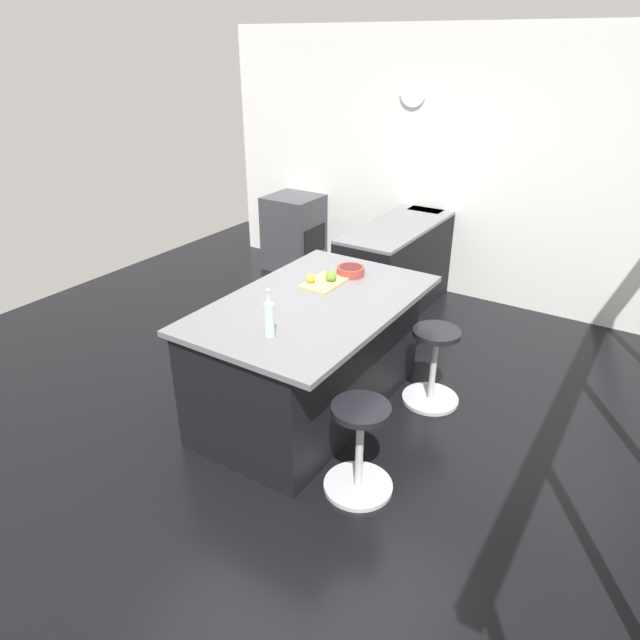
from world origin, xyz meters
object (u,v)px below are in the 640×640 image
stool_middle (359,451)px  cutting_board (324,283)px  kitchen_island (309,355)px  oven_range (294,232)px  apple_yellow (311,278)px  stool_by_window (433,368)px  water_bottle (269,318)px  fruit_bowl (351,270)px  apple_green (331,276)px

stool_middle → cutting_board: cutting_board is taller
kitchen_island → stool_middle: (0.58, 0.76, -0.17)m
oven_range → apple_yellow: bearing=37.9°
stool_by_window → water_bottle: (1.17, -0.65, 0.74)m
stool_by_window → cutting_board: 1.06m
apple_yellow → fruit_bowl: 0.36m
cutting_board → water_bottle: (0.89, 0.16, 0.11)m
apple_green → water_bottle: size_ratio=0.27×
oven_range → cutting_board: 2.81m
oven_range → stool_by_window: bearing=54.6°
kitchen_island → apple_green: bearing=-176.4°
stool_by_window → apple_green: 1.06m
kitchen_island → apple_green: 0.61m
oven_range → fruit_bowl: 2.68m
stool_middle → kitchen_island: bearing=-127.4°
apple_yellow → stool_middle: bearing=47.8°
kitchen_island → cutting_board: size_ratio=5.12×
water_bottle → fruit_bowl: (-1.15, -0.09, -0.08)m
apple_yellow → water_bottle: bearing=16.3°
stool_middle → cutting_board: bearing=-137.2°
kitchen_island → stool_by_window: 0.97m
apple_green → fruit_bowl: apple_green is taller
apple_green → fruit_bowl: bearing=169.9°
water_bottle → cutting_board: bearing=-169.6°
oven_range → apple_green: (2.08, 1.82, 0.53)m
stool_by_window → apple_yellow: apple_yellow is taller
water_bottle → fruit_bowl: size_ratio=1.45×
oven_range → water_bottle: water_bottle is taller
stool_by_window → stool_middle: size_ratio=1.00×
apple_yellow → water_bottle: (0.82, 0.24, 0.07)m
water_bottle → fruit_bowl: 1.15m
stool_by_window → stool_middle: 1.16m
stool_middle → fruit_bowl: (-1.14, -0.74, 0.65)m
stool_by_window → apple_yellow: (0.35, -0.89, 0.67)m
stool_by_window → fruit_bowl: bearing=-88.6°
water_bottle → stool_middle: bearing=90.7°
fruit_bowl → stool_by_window: bearing=91.4°
kitchen_island → water_bottle: (0.59, 0.11, 0.57)m
kitchen_island → fruit_bowl: 0.74m
stool_by_window → apple_yellow: size_ratio=8.88×
stool_by_window → apple_yellow: 1.17m
oven_range → apple_green: apple_green is taller
oven_range → water_bottle: 3.63m
kitchen_island → stool_by_window: kitchen_island is taller
oven_range → kitchen_island: 3.04m
stool_middle → apple_green: 1.38m
cutting_board → apple_yellow: apple_yellow is taller
apple_green → water_bottle: 0.94m
kitchen_island → cutting_board: (-0.30, -0.06, 0.46)m
stool_by_window → cutting_board: cutting_board is taller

